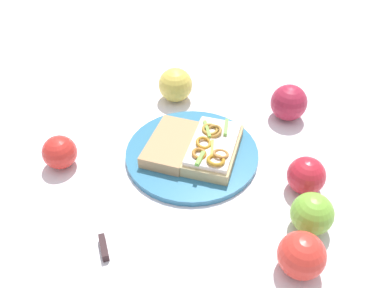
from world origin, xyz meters
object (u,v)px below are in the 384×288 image
object	(u,v)px
sandwich	(213,149)
plate	(192,153)
apple_4	(175,85)
apple_5	(312,214)
apple_3	(60,152)
bread_slice_side	(172,143)
apple_2	(302,255)
apple_0	(289,103)
apple_1	(306,176)
knife	(102,240)

from	to	relation	value
sandwich	plate	bearing A→B (deg)	-90.85
apple_4	apple_5	world-z (taller)	apple_4
apple_4	apple_3	bearing A→B (deg)	56.71
apple_4	apple_5	bearing A→B (deg)	133.16
apple_5	bread_slice_side	bearing A→B (deg)	-27.35
apple_5	sandwich	bearing A→B (deg)	-35.35
apple_2	bread_slice_side	bearing A→B (deg)	-41.58
apple_0	apple_4	bearing A→B (deg)	-4.79
sandwich	apple_4	world-z (taller)	apple_4
apple_2	apple_5	size ratio (longest dim) A/B	1.03
sandwich	apple_5	xyz separation A→B (m)	(-0.19, 0.14, 0.01)
plate	apple_1	xyz separation A→B (m)	(-0.23, 0.05, 0.03)
apple_3	plate	bearing A→B (deg)	-163.41
knife	apple_0	bearing A→B (deg)	-65.12
apple_2	apple_4	size ratio (longest dim) A/B	0.92
apple_2	apple_3	size ratio (longest dim) A/B	1.11
bread_slice_side	knife	xyz separation A→B (m)	(0.06, 0.24, -0.02)
apple_0	apple_3	bearing A→B (deg)	28.95
plate	sandwich	xyz separation A→B (m)	(-0.04, 0.00, 0.02)
plate	apple_5	bearing A→B (deg)	149.16
apple_3	apple_5	distance (m)	0.49
apple_0	knife	xyz separation A→B (m)	(0.30, 0.41, -0.04)
apple_0	apple_2	size ratio (longest dim) A/B	1.10
sandwich	apple_1	xyz separation A→B (m)	(-0.18, 0.05, 0.00)
apple_3	knife	world-z (taller)	apple_3
bread_slice_side	apple_4	distance (m)	0.19
plate	sandwich	bearing A→B (deg)	174.08
apple_4	knife	bearing A→B (deg)	85.94
plate	apple_3	world-z (taller)	apple_3
apple_5	apple_0	bearing A→B (deg)	-81.92
plate	apple_3	size ratio (longest dim) A/B	4.02
bread_slice_side	apple_5	distance (m)	0.31
bread_slice_side	apple_2	xyz separation A→B (m)	(-0.26, 0.23, 0.01)
bread_slice_side	apple_3	xyz separation A→B (m)	(0.21, 0.08, 0.01)
apple_0	apple_5	size ratio (longest dim) A/B	1.12
apple_1	apple_4	distance (m)	0.39
bread_slice_side	apple_1	xyz separation A→B (m)	(-0.27, 0.05, 0.01)
apple_4	apple_2	bearing A→B (deg)	125.00
apple_4	knife	size ratio (longest dim) A/B	0.74
sandwich	knife	xyz separation A→B (m)	(0.15, 0.23, -0.02)
sandwich	apple_0	world-z (taller)	apple_0
sandwich	apple_2	xyz separation A→B (m)	(-0.17, 0.22, 0.01)
apple_3	knife	size ratio (longest dim) A/B	0.62
sandwich	apple_3	xyz separation A→B (m)	(0.30, 0.07, 0.00)
bread_slice_side	apple_1	world-z (taller)	apple_1
bread_slice_side	apple_1	size ratio (longest dim) A/B	2.03
bread_slice_side	apple_1	bearing A→B (deg)	85.70
apple_2	apple_0	bearing A→B (deg)	-86.29
apple_5	plate	bearing A→B (deg)	-30.84
sandwich	apple_1	distance (m)	0.19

